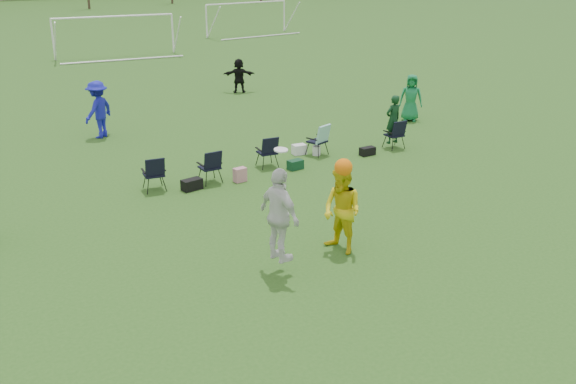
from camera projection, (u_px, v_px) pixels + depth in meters
ground at (376, 298)px, 12.04m from camera, size 260.00×260.00×0.00m
fielder_blue at (98, 110)px, 22.16m from camera, size 1.46×1.37×1.98m
fielder_green_far at (411, 98)px, 24.40m from camera, size 1.04×0.98×1.78m
fielder_black at (239, 76)px, 29.39m from camera, size 1.51×1.04×1.57m
center_contest at (316, 212)px, 13.12m from camera, size 2.44×1.41×2.66m
sideline_setup at (295, 147)px, 19.50m from camera, size 8.82×1.74×1.76m
goal_mid at (114, 25)px, 39.27m from camera, size 7.40×0.63×2.46m
goal_right at (247, 9)px, 49.70m from camera, size 7.35×1.14×2.46m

